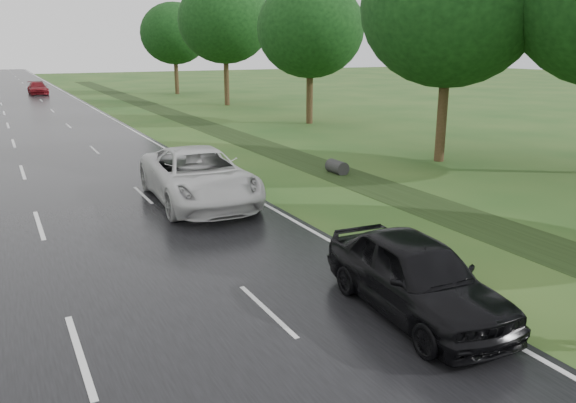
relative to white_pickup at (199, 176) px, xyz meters
The scene contains 12 objects.
ground 9.70m from the white_pickup, 121.01° to the right, with size 220.00×220.00×0.00m, color #22491A.
road 37.07m from the white_pickup, 97.71° to the left, with size 14.00×180.00×0.04m, color black.
edge_stripe_east 36.78m from the white_pickup, 87.23° to the left, with size 0.12×180.00×0.01m, color silver.
center_line 37.07m from the white_pickup, 97.71° to the left, with size 0.12×180.00×0.01m, color silver.
drainage_ditch 12.34m from the white_pickup, 57.98° to the left, with size 2.20×120.00×0.56m.
tree_east_b 13.45m from the white_pickup, ahead, with size 7.60×7.60×10.11m.
tree_east_c 21.20m from the white_pickup, 49.94° to the left, with size 7.00×7.00×9.29m.
tree_east_d 32.97m from the white_pickup, 66.66° to the left, with size 8.00×8.00×10.76m.
tree_east_f 45.81m from the white_pickup, 74.02° to the left, with size 7.20×7.20×9.62m.
white_pickup is the anchor object (origin of this frame).
dark_sedan 9.73m from the white_pickup, 83.95° to the right, with size 1.83×4.54×1.55m, color black.
far_car_red 49.72m from the white_pickup, 91.28° to the left, with size 1.85×4.55×1.32m, color maroon.
Camera 1 is at (-0.80, -9.09, 5.05)m, focal length 35.00 mm.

